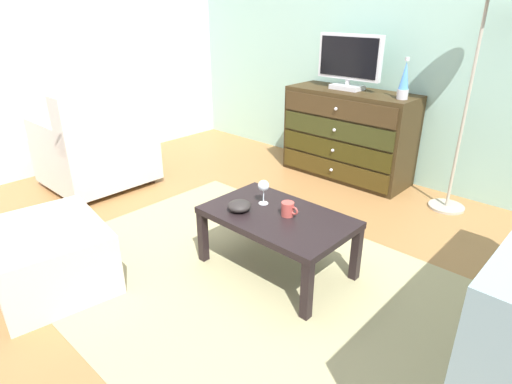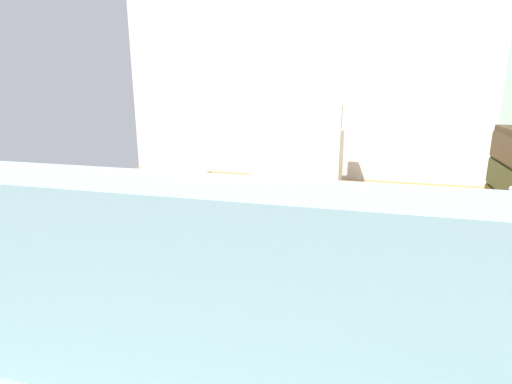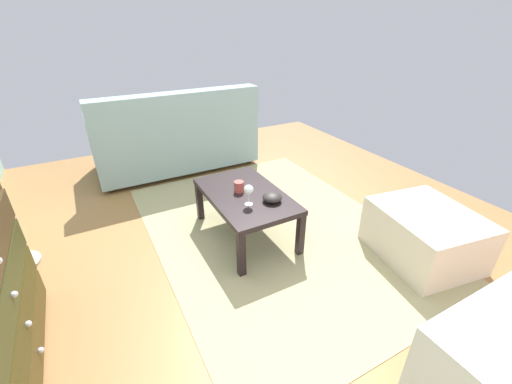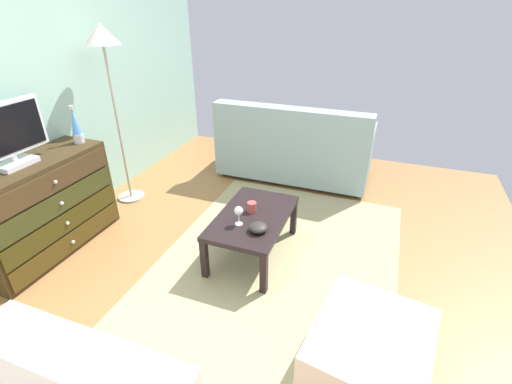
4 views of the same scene
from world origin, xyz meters
name	(u,v)px [view 4 (image 4 of 4)]	position (x,y,z in m)	size (l,w,h in m)	color
ground_plane	(246,275)	(0.00, 0.00, -0.03)	(5.57, 4.51, 0.05)	olive
wall_accent_rear	(14,95)	(0.00, 2.02, 1.25)	(5.57, 0.12, 2.50)	#94BEAC
area_rug	(277,263)	(0.20, -0.20, 0.00)	(2.60, 1.90, 0.01)	tan
dresser	(42,208)	(-0.29, 1.71, 0.41)	(1.19, 0.49, 0.82)	#352713
tv	(6,135)	(-0.36, 1.73, 1.07)	(0.62, 0.18, 0.48)	silver
lava_lamp	(76,127)	(0.20, 1.66, 0.96)	(0.09, 0.09, 0.33)	#B7B7BC
coffee_table	(253,220)	(0.26, 0.04, 0.33)	(0.88, 0.55, 0.38)	black
wine_glass	(239,211)	(0.10, 0.09, 0.50)	(0.07, 0.07, 0.16)	silver
mug	(252,207)	(0.32, 0.07, 0.43)	(0.11, 0.08, 0.08)	#AE443C
bowl_decorative	(258,228)	(0.06, -0.08, 0.42)	(0.14, 0.14, 0.06)	#292523
couch_large	(294,149)	(1.87, 0.12, 0.35)	(0.85, 1.76, 0.92)	#332319
ottoman	(368,356)	(-0.60, -0.98, 0.19)	(0.70, 0.60, 0.38)	beige
standing_lamp	(105,53)	(0.71, 1.66, 1.51)	(0.32, 0.32, 1.76)	#A59E8C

